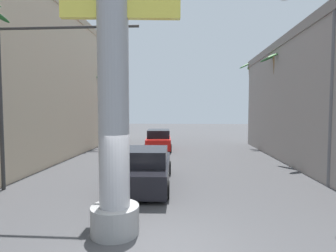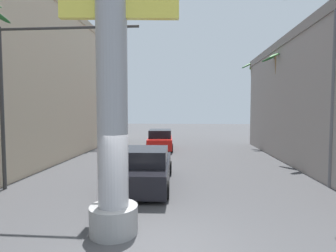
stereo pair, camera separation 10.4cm
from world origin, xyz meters
name	(u,v)px [view 2 (the right image)]	position (x,y,z in m)	size (l,w,h in m)	color
ground_plane	(175,163)	(0.00, 10.00, 0.00)	(89.35, 89.35, 0.00)	#424244
neon_sign_pole	(112,28)	(-1.12, 1.01, 5.06)	(3.19, 1.21, 10.86)	#9E9EA3
street_lamp	(326,71)	(6.11, 5.49, 4.62)	(2.26, 0.28, 7.75)	#59595E
traffic_light_mast	(42,76)	(-4.80, 4.31, 4.40)	(5.44, 0.32, 6.25)	#333333
car_lead	(146,168)	(-0.99, 5.30, 0.70)	(2.19, 5.11, 1.56)	black
car_far	(160,140)	(-1.44, 15.28, 0.74)	(2.25, 4.56, 1.56)	black
palm_tree_mid_right	(280,96)	(6.73, 12.36, 3.99)	(2.47, 2.62, 6.86)	brown
palm_tree_far_left	(101,100)	(-6.89, 17.28, 4.01)	(2.38, 2.38, 6.37)	brown
palm_tree_far_right	(254,90)	(6.81, 19.48, 4.95)	(2.35, 2.38, 7.55)	brown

